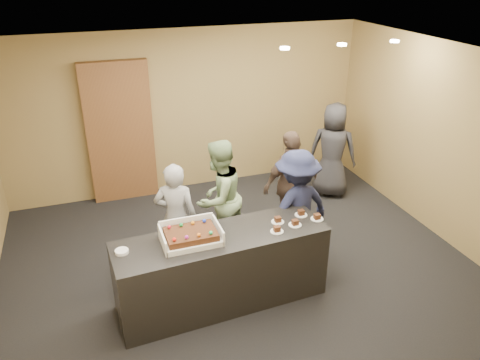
{
  "coord_description": "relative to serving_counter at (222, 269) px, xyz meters",
  "views": [
    {
      "loc": [
        -1.66,
        -4.87,
        3.71
      ],
      "look_at": [
        0.04,
        0.0,
        1.22
      ],
      "focal_mm": 35.0,
      "sensor_mm": 36.0,
      "label": 1
    }
  ],
  "objects": [
    {
      "name": "slice_e",
      "position": [
        1.17,
        -0.03,
        0.47
      ],
      "size": [
        0.15,
        0.15,
        0.07
      ],
      "color": "white",
      "rests_on": "serving_counter"
    },
    {
      "name": "slice_b",
      "position": [
        0.71,
        0.06,
        0.47
      ],
      "size": [
        0.15,
        0.15,
        0.07
      ],
      "color": "white",
      "rests_on": "serving_counter"
    },
    {
      "name": "person_brown_extra",
      "position": [
        1.4,
        1.19,
        0.33
      ],
      "size": [
        0.97,
        0.56,
        1.55
      ],
      "primitive_type": "imported",
      "rotation": [
        0.0,
        0.0,
        3.35
      ],
      "color": "brown",
      "rests_on": "floor"
    },
    {
      "name": "ceiling_spotlights",
      "position": [
        2.01,
        1.16,
        2.22
      ],
      "size": [
        1.72,
        0.12,
        0.03
      ],
      "color": "#FFEAC6",
      "rests_on": "ceiling"
    },
    {
      "name": "person_server_grey",
      "position": [
        -0.34,
        0.83,
        0.29
      ],
      "size": [
        0.63,
        0.53,
        1.47
      ],
      "primitive_type": "imported",
      "rotation": [
        0.0,
        0.0,
        2.76
      ],
      "color": "#95969B",
      "rests_on": "floor"
    },
    {
      "name": "room",
      "position": [
        0.41,
        0.66,
        0.9
      ],
      "size": [
        6.04,
        6.0,
        2.7
      ],
      "color": "black",
      "rests_on": "ground"
    },
    {
      "name": "person_navy_man",
      "position": [
        1.16,
        0.51,
        0.33
      ],
      "size": [
        1.1,
        0.77,
        1.56
      ],
      "primitive_type": "imported",
      "rotation": [
        0.0,
        0.0,
        3.35
      ],
      "color": "#1D2141",
      "rests_on": "floor"
    },
    {
      "name": "sheet_cake",
      "position": [
        -0.34,
        0.0,
        0.55
      ],
      "size": [
        0.54,
        0.37,
        0.11
      ],
      "color": "#3E230E",
      "rests_on": "cake_box"
    },
    {
      "name": "slice_a",
      "position": [
        0.62,
        -0.12,
        0.47
      ],
      "size": [
        0.15,
        0.15,
        0.07
      ],
      "color": "white",
      "rests_on": "serving_counter"
    },
    {
      "name": "storage_cabinet",
      "position": [
        -0.74,
        3.07,
        0.69
      ],
      "size": [
        1.04,
        0.15,
        2.28
      ],
      "primitive_type": "cube",
      "color": "brown",
      "rests_on": "floor"
    },
    {
      "name": "serving_counter",
      "position": [
        0.0,
        0.0,
        0.0
      ],
      "size": [
        2.43,
        0.83,
        0.9
      ],
      "primitive_type": "cube",
      "rotation": [
        0.0,
        0.0,
        0.05
      ],
      "color": "black",
      "rests_on": "floor"
    },
    {
      "name": "person_dark_suit",
      "position": [
        2.55,
        2.04,
        0.35
      ],
      "size": [
        0.93,
        0.88,
        1.6
      ],
      "primitive_type": "imported",
      "rotation": [
        0.0,
        0.0,
        2.49
      ],
      "color": "#2A292F",
      "rests_on": "floor"
    },
    {
      "name": "person_sage_man",
      "position": [
        0.29,
        1.05,
        0.35
      ],
      "size": [
        0.99,
        0.94,
        1.6
      ],
      "primitive_type": "imported",
      "rotation": [
        0.0,
        0.0,
        3.75
      ],
      "color": "#8BA875",
      "rests_on": "floor"
    },
    {
      "name": "plate_stack",
      "position": [
        -1.08,
        0.03,
        0.47
      ],
      "size": [
        0.14,
        0.14,
        0.04
      ],
      "primitive_type": "cylinder",
      "color": "white",
      "rests_on": "serving_counter"
    },
    {
      "name": "cake_box",
      "position": [
        -0.34,
        0.02,
        0.49
      ],
      "size": [
        0.64,
        0.44,
        0.19
      ],
      "color": "white",
      "rests_on": "serving_counter"
    },
    {
      "name": "slice_c",
      "position": [
        0.87,
        -0.06,
        0.47
      ],
      "size": [
        0.15,
        0.15,
        0.07
      ],
      "color": "white",
      "rests_on": "serving_counter"
    },
    {
      "name": "slice_d",
      "position": [
        1.04,
        0.12,
        0.47
      ],
      "size": [
        0.15,
        0.15,
        0.07
      ],
      "color": "white",
      "rests_on": "serving_counter"
    }
  ]
}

